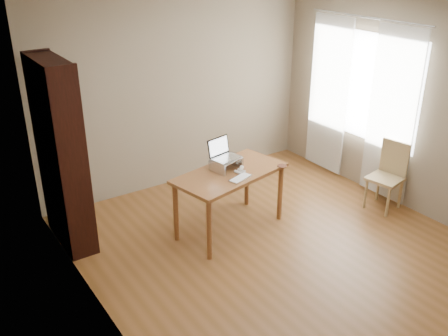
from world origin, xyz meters
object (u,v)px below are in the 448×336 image
Objects in this scene: laptop at (223,153)px; chair at (389,174)px; keyboard at (240,178)px; cat at (227,162)px; bookshelf at (62,155)px; desk at (230,180)px.

chair is (1.98, -0.81, -0.47)m from laptop.
keyboard is 0.64× the size of cat.
bookshelf is 1.82m from cat.
bookshelf reaches higher than cat.
cat is 2.12m from chair.
cat is at bearing 63.38° from keyboard.
bookshelf is at bearing 128.99° from keyboard.
laptop is 1.13× the size of keyboard.
laptop is at bearing 69.56° from keyboard.
laptop is 0.40× the size of chair.
keyboard is at bearing 156.66° from chair.
keyboard is at bearing -104.16° from laptop.
cat is (0.03, 0.11, 0.17)m from desk.
laptop is at bearing 128.49° from cat.
desk is 2.10m from chair.
laptop is at bearing -23.16° from bookshelf.
laptop is (0.00, 0.14, 0.29)m from desk.
chair is at bearing -30.42° from desk.
desk is 4.57× the size of keyboard.
bookshelf is at bearing 140.19° from cat.
cat is (1.66, -0.72, -0.23)m from bookshelf.
laptop is at bearing 147.23° from chair.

